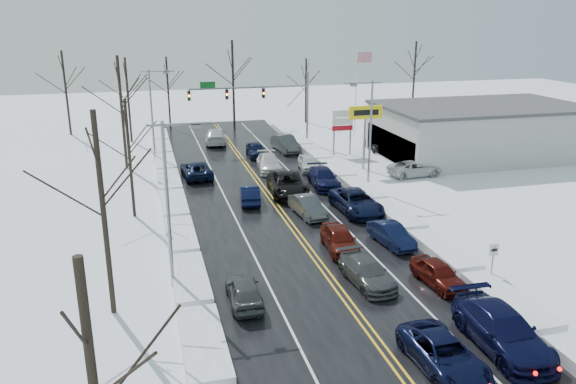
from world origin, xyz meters
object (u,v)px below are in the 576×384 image
object	(u,v)px
traffic_signal_mast	(263,97)
oncoming_car_0	(250,202)
tires_plus_sign	(365,117)
dealership_building	(480,130)
flagpole	(357,87)

from	to	relation	value
traffic_signal_mast	oncoming_car_0	distance (m)	20.46
traffic_signal_mast	tires_plus_sign	bearing A→B (deg)	-59.54
dealership_building	oncoming_car_0	xyz separation A→B (m)	(-25.77, -9.01, -2.66)
flagpole	oncoming_car_0	distance (m)	27.65
dealership_building	oncoming_car_0	world-z (taller)	dealership_building
traffic_signal_mast	dealership_building	size ratio (longest dim) A/B	0.65
flagpole	oncoming_car_0	size ratio (longest dim) A/B	2.40
tires_plus_sign	flagpole	size ratio (longest dim) A/B	0.60
traffic_signal_mast	flagpole	xyz separation A→B (m)	(11.72, 2.01, 0.45)
tires_plus_sign	oncoming_car_0	size ratio (longest dim) A/B	1.44
dealership_building	tires_plus_sign	bearing A→B (deg)	-171.53
traffic_signal_mast	flagpole	bearing A→B (deg)	9.73
dealership_building	oncoming_car_0	bearing A→B (deg)	-160.72
traffic_signal_mast	tires_plus_sign	distance (m)	13.92
flagpole	oncoming_car_0	world-z (taller)	flagpole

